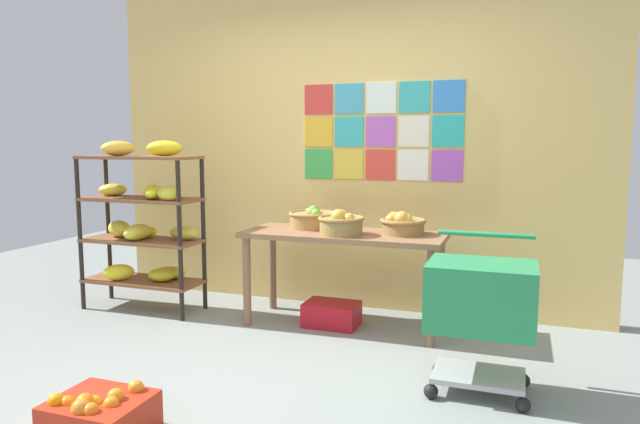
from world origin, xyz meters
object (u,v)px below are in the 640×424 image
at_px(fruit_basket_back_left, 312,218).
at_px(shopping_cart, 481,302).
at_px(display_table, 344,245).
at_px(fruit_basket_left, 402,224).
at_px(fruit_basket_right, 341,224).
at_px(orange_crate_foreground, 99,414).
at_px(produce_crate_under_table, 332,314).
at_px(banana_shelf_unit, 143,219).

xyz_separation_m(fruit_basket_back_left, shopping_cart, (1.36, -1.00, -0.27)).
bearing_deg(shopping_cart, display_table, 145.77).
height_order(display_table, fruit_basket_left, fruit_basket_left).
distance_m(fruit_basket_right, fruit_basket_left, 0.45).
height_order(orange_crate_foreground, shopping_cart, shopping_cart).
bearing_deg(display_table, orange_crate_foreground, -107.34).
bearing_deg(fruit_basket_right, shopping_cart, -35.86).
relative_size(display_table, shopping_cart, 1.72).
xyz_separation_m(display_table, fruit_basket_back_left, (-0.30, 0.13, 0.17)).
height_order(fruit_basket_back_left, fruit_basket_left, fruit_basket_back_left).
xyz_separation_m(fruit_basket_back_left, produce_crate_under_table, (0.22, -0.16, -0.71)).
bearing_deg(fruit_basket_back_left, fruit_basket_left, -5.59).
relative_size(display_table, fruit_basket_left, 4.46).
relative_size(fruit_basket_right, fruit_basket_back_left, 0.91).
bearing_deg(fruit_basket_right, display_table, 98.17).
distance_m(display_table, fruit_basket_back_left, 0.37).
xyz_separation_m(fruit_basket_back_left, fruit_basket_left, (0.73, -0.07, 0.00)).
bearing_deg(orange_crate_foreground, fruit_basket_right, 71.15).
bearing_deg(produce_crate_under_table, shopping_cart, -36.24).
bearing_deg(produce_crate_under_table, fruit_basket_left, 10.17).
distance_m(banana_shelf_unit, produce_crate_under_table, 1.75).
relative_size(fruit_basket_right, shopping_cart, 0.39).
relative_size(display_table, orange_crate_foreground, 3.42).
xyz_separation_m(fruit_basket_right, fruit_basket_back_left, (-0.31, 0.25, -0.01)).
xyz_separation_m(banana_shelf_unit, fruit_basket_right, (1.71, 0.02, 0.04)).
bearing_deg(fruit_basket_right, produce_crate_under_table, 139.95).
height_order(fruit_basket_right, shopping_cart, fruit_basket_right).
distance_m(display_table, fruit_basket_right, 0.22).
bearing_deg(display_table, produce_crate_under_table, -156.25).
relative_size(fruit_basket_back_left, fruit_basket_left, 1.10).
xyz_separation_m(fruit_basket_right, fruit_basket_left, (0.42, 0.17, -0.01)).
relative_size(banana_shelf_unit, fruit_basket_right, 4.14).
relative_size(fruit_basket_right, produce_crate_under_table, 0.84).
bearing_deg(fruit_basket_left, fruit_basket_right, -157.21).
relative_size(fruit_basket_back_left, orange_crate_foreground, 0.84).
distance_m(banana_shelf_unit, display_table, 1.70).
height_order(banana_shelf_unit, fruit_basket_back_left, banana_shelf_unit).
xyz_separation_m(display_table, fruit_basket_right, (0.02, -0.12, 0.18)).
distance_m(banana_shelf_unit, fruit_basket_right, 1.71).
relative_size(banana_shelf_unit, produce_crate_under_table, 3.47).
bearing_deg(shopping_cart, fruit_basket_right, 149.35).
bearing_deg(orange_crate_foreground, display_table, 72.66).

